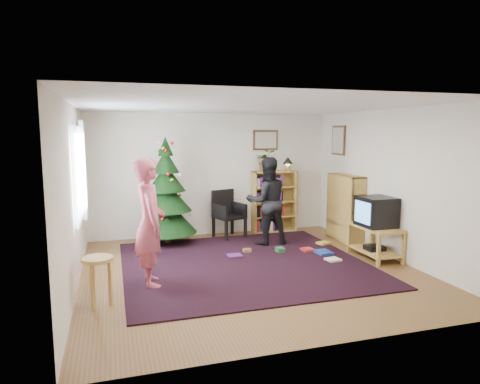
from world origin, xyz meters
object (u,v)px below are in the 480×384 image
object	(u,v)px
stool	(98,269)
person_by_chair	(267,201)
picture_right	(339,140)
armchair	(228,212)
christmas_tree	(167,200)
bookshelf_right	(345,207)
tv_stand	(375,239)
potted_plant	(266,161)
table_lamp	(288,161)
person_standing	(150,222)
picture_back	(265,140)
crt_tv	(376,212)
bookshelf_back	(274,201)

from	to	relation	value
stool	person_by_chair	bearing A→B (deg)	36.31
picture_right	armchair	bearing A→B (deg)	169.65
picture_right	christmas_tree	size ratio (longest dim) A/B	0.29
bookshelf_right	armchair	xyz separation A→B (m)	(-2.10, 0.99, -0.15)
bookshelf_right	person_by_chair	size ratio (longest dim) A/B	0.79
armchair	tv_stand	bearing A→B (deg)	-66.91
picture_right	person_by_chair	distance (m)	2.07
bookshelf_right	tv_stand	xyz separation A→B (m)	(-0.12, -1.18, -0.34)
tv_stand	potted_plant	distance (m)	2.87
table_lamp	person_standing	bearing A→B (deg)	-140.61
picture_back	stool	size ratio (longest dim) A/B	0.88
bookshelf_right	tv_stand	bearing A→B (deg)	174.21
tv_stand	person_by_chair	xyz separation A→B (m)	(-1.44, 1.38, 0.50)
picture_back	christmas_tree	distance (m)	2.49
picture_right	potted_plant	world-z (taller)	picture_right
picture_back	crt_tv	world-z (taller)	picture_back
christmas_tree	table_lamp	distance (m)	2.74
tv_stand	table_lamp	distance (m)	2.70
christmas_tree	crt_tv	distance (m)	3.79
christmas_tree	person_standing	bearing A→B (deg)	-102.98
picture_back	bookshelf_back	bearing A→B (deg)	-39.69
bookshelf_back	person_by_chair	xyz separation A→B (m)	(-0.53, -0.98, 0.16)
picture_right	christmas_tree	xyz separation A→B (m)	(-3.49, 0.21, -1.10)
picture_back	person_standing	size ratio (longest dim) A/B	0.31
crt_tv	person_by_chair	world-z (taller)	person_by_chair
picture_right	person_standing	distance (m)	4.59
crt_tv	stool	size ratio (longest dim) A/B	0.91
armchair	picture_right	bearing A→B (deg)	-29.62
stool	picture_right	bearing A→B (deg)	28.89
person_by_chair	table_lamp	distance (m)	1.45
potted_plant	table_lamp	bearing A→B (deg)	0.00
potted_plant	table_lamp	xyz separation A→B (m)	(0.50, 0.00, -0.03)
picture_back	table_lamp	world-z (taller)	picture_back
bookshelf_right	potted_plant	size ratio (longest dim) A/B	2.89
potted_plant	bookshelf_back	bearing A→B (deg)	0.00
picture_back	armchair	xyz separation A→B (m)	(-0.91, -0.32, -1.44)
bookshelf_back	table_lamp	bearing A→B (deg)	0.00
stool	crt_tv	bearing A→B (deg)	10.44
person_standing	crt_tv	bearing A→B (deg)	-90.50
armchair	table_lamp	world-z (taller)	table_lamp
table_lamp	person_by_chair	bearing A→B (deg)	-130.34
armchair	table_lamp	bearing A→B (deg)	-11.76
person_by_chair	potted_plant	size ratio (longest dim) A/B	3.68
bookshelf_back	potted_plant	world-z (taller)	potted_plant
picture_right	stool	world-z (taller)	picture_right
bookshelf_right	christmas_tree	bearing A→B (deg)	76.82
picture_right	table_lamp	world-z (taller)	picture_right
tv_stand	potted_plant	size ratio (longest dim) A/B	2.09
christmas_tree	crt_tv	xyz separation A→B (m)	(3.24, -1.97, -0.05)
christmas_tree	person_standing	xyz separation A→B (m)	(-0.50, -2.19, 0.04)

